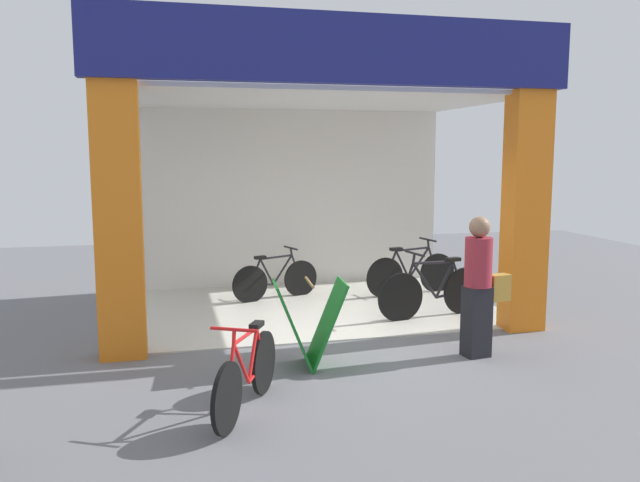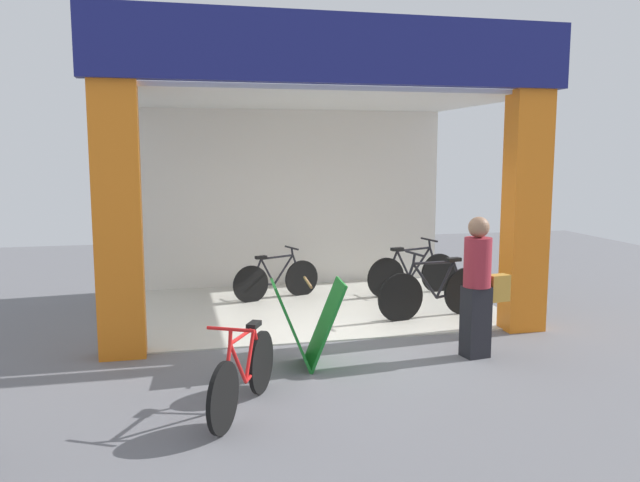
% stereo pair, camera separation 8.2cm
% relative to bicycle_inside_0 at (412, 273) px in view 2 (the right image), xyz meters
% --- Properties ---
extents(ground_plane, '(19.24, 19.24, 0.00)m').
position_rel_bicycle_inside_0_xyz_m(ground_plane, '(-1.88, -2.28, -0.37)').
color(ground_plane, slate).
rests_on(ground_plane, ground).
extents(shop_facade, '(5.82, 3.92, 3.93)m').
position_rel_bicycle_inside_0_xyz_m(shop_facade, '(-1.88, -0.49, 1.72)').
color(shop_facade, beige).
rests_on(shop_facade, ground).
extents(bicycle_inside_0, '(1.66, 0.48, 0.93)m').
position_rel_bicycle_inside_0_xyz_m(bicycle_inside_0, '(0.00, 0.00, 0.00)').
color(bicycle_inside_0, black).
rests_on(bicycle_inside_0, ground).
extents(bicycle_inside_1, '(1.75, 0.48, 0.97)m').
position_rel_bicycle_inside_0_xyz_m(bicycle_inside_1, '(-0.24, -1.47, 0.02)').
color(bicycle_inside_1, black).
rests_on(bicycle_inside_1, ground).
extents(bicycle_inside_2, '(1.45, 0.55, 0.83)m').
position_rel_bicycle_inside_0_xyz_m(bicycle_inside_2, '(-2.24, 0.18, -0.04)').
color(bicycle_inside_2, black).
rests_on(bicycle_inside_2, ground).
extents(bicycle_parked_0, '(0.76, 1.42, 0.86)m').
position_rel_bicycle_inside_0_xyz_m(bicycle_parked_0, '(-3.24, -4.20, -0.02)').
color(bicycle_parked_0, black).
rests_on(bicycle_parked_0, ground).
extents(sandwich_board_sign, '(0.82, 0.61, 0.97)m').
position_rel_bicycle_inside_0_xyz_m(sandwich_board_sign, '(-2.42, -3.10, 0.11)').
color(sandwich_board_sign, '#197226').
rests_on(sandwich_board_sign, ground).
extents(pedestrian_0, '(0.60, 0.36, 1.63)m').
position_rel_bicycle_inside_0_xyz_m(pedestrian_0, '(-0.44, -3.20, 0.47)').
color(pedestrian_0, black).
rests_on(pedestrian_0, ground).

